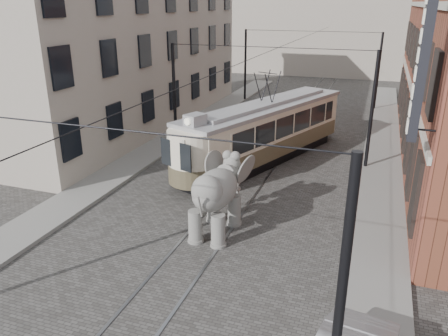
% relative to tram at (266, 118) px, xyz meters
% --- Properties ---
extents(ground, '(120.00, 120.00, 0.00)m').
position_rel_tram_xyz_m(ground, '(0.03, -5.44, -2.39)').
color(ground, '#4A4744').
extents(tram_rails, '(1.54, 80.00, 0.02)m').
position_rel_tram_xyz_m(tram_rails, '(0.03, -5.44, -2.38)').
color(tram_rails, slate).
rests_on(tram_rails, ground).
extents(sidewalk_right, '(2.00, 60.00, 0.15)m').
position_rel_tram_xyz_m(sidewalk_right, '(6.03, -5.44, -2.31)').
color(sidewalk_right, slate).
rests_on(sidewalk_right, ground).
extents(sidewalk_left, '(2.00, 60.00, 0.15)m').
position_rel_tram_xyz_m(sidewalk_left, '(-6.47, -5.44, -2.31)').
color(sidewalk_left, slate).
rests_on(sidewalk_left, ground).
extents(stucco_building, '(7.00, 24.00, 10.00)m').
position_rel_tram_xyz_m(stucco_building, '(-10.97, 4.56, 2.61)').
color(stucco_building, gray).
rests_on(stucco_building, ground).
extents(distant_block, '(28.00, 10.00, 14.00)m').
position_rel_tram_xyz_m(distant_block, '(0.03, 34.56, 4.61)').
color(distant_block, gray).
rests_on(distant_block, ground).
extents(catenary, '(11.00, 30.20, 6.00)m').
position_rel_tram_xyz_m(catenary, '(-0.17, -0.44, 0.61)').
color(catenary, black).
rests_on(catenary, ground).
extents(tram, '(6.64, 12.13, 4.78)m').
position_rel_tram_xyz_m(tram, '(0.00, 0.00, 0.00)').
color(tram, beige).
rests_on(tram, ground).
extents(elephant, '(2.52, 4.48, 2.72)m').
position_rel_tram_xyz_m(elephant, '(0.28, -8.39, -1.03)').
color(elephant, slate).
rests_on(elephant, ground).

